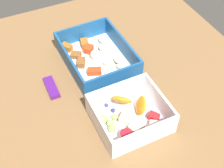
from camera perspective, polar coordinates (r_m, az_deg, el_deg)
The scene contains 4 objects.
table_surface at distance 78.35cm, azimuth -1.40°, elevation -0.94°, with size 80.00×80.00×2.00cm, color brown.
pasta_container at distance 82.69cm, azimuth -2.93°, elevation 4.92°, with size 21.36×16.44×5.76cm.
fruit_bowl at distance 69.38cm, azimuth 3.30°, elevation -5.83°, with size 14.37×15.75×5.86cm.
candy_bar at distance 77.99cm, azimuth -11.10°, elevation -0.64°, with size 7.00×2.40×1.20cm, color #51197A.
Camera 1 is at (-47.80, 20.46, 59.61)cm, focal length 49.63 mm.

